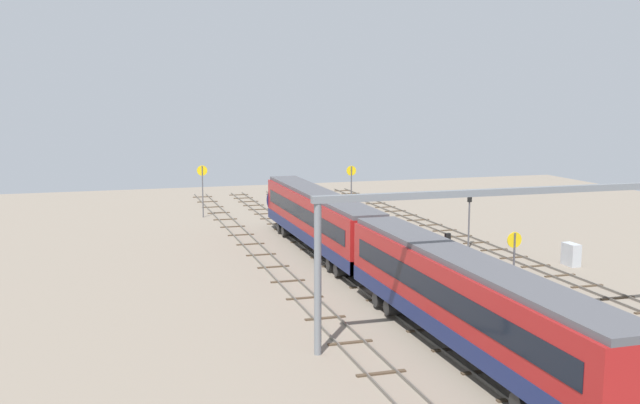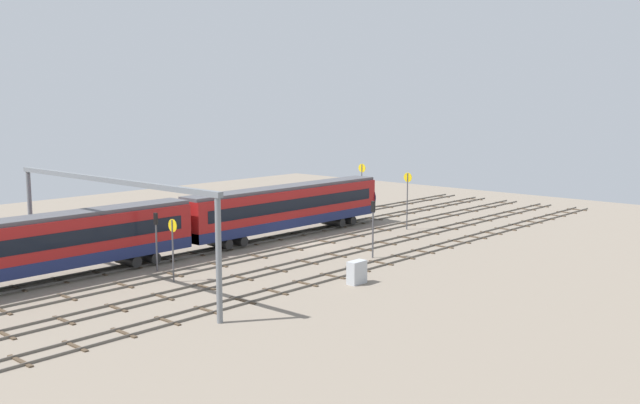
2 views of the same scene
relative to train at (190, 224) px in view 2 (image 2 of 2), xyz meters
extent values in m
plane|color=gray|center=(9.93, -4.69, -2.66)|extent=(94.26, 94.26, 0.00)
cube|color=#59544C|center=(9.93, -14.80, -2.58)|extent=(78.26, 0.07, 0.16)
cube|color=#59544C|center=(9.93, -13.36, -2.58)|extent=(78.26, 0.07, 0.16)
cube|color=#473828|center=(-21.68, -14.08, -2.62)|extent=(0.24, 2.40, 0.08)
cube|color=#473828|center=(-18.67, -14.08, -2.62)|extent=(0.24, 2.40, 0.08)
cube|color=#473828|center=(-15.66, -14.08, -2.62)|extent=(0.24, 2.40, 0.08)
cube|color=#473828|center=(-12.65, -14.08, -2.62)|extent=(0.24, 2.40, 0.08)
cube|color=#473828|center=(-9.64, -14.08, -2.62)|extent=(0.24, 2.40, 0.08)
cube|color=#473828|center=(-6.63, -14.08, -2.62)|extent=(0.24, 2.40, 0.08)
cube|color=#473828|center=(-3.62, -14.08, -2.62)|extent=(0.24, 2.40, 0.08)
cube|color=#473828|center=(-0.61, -14.08, -2.62)|extent=(0.24, 2.40, 0.08)
cube|color=#473828|center=(2.40, -14.08, -2.62)|extent=(0.24, 2.40, 0.08)
cube|color=#473828|center=(5.41, -14.08, -2.62)|extent=(0.24, 2.40, 0.08)
cube|color=#473828|center=(8.42, -14.08, -2.62)|extent=(0.24, 2.40, 0.08)
cube|color=#473828|center=(11.43, -14.08, -2.62)|extent=(0.24, 2.40, 0.08)
cube|color=#473828|center=(14.44, -14.08, -2.62)|extent=(0.24, 2.40, 0.08)
cube|color=#473828|center=(17.45, -14.08, -2.62)|extent=(0.24, 2.40, 0.08)
cube|color=#473828|center=(20.46, -14.08, -2.62)|extent=(0.24, 2.40, 0.08)
cube|color=#473828|center=(23.47, -14.08, -2.62)|extent=(0.24, 2.40, 0.08)
cube|color=#473828|center=(26.48, -14.08, -2.62)|extent=(0.24, 2.40, 0.08)
cube|color=#473828|center=(29.49, -14.08, -2.62)|extent=(0.24, 2.40, 0.08)
cube|color=#473828|center=(32.50, -14.08, -2.62)|extent=(0.24, 2.40, 0.08)
cube|color=#473828|center=(35.51, -14.08, -2.62)|extent=(0.24, 2.40, 0.08)
cube|color=#473828|center=(38.52, -14.08, -2.62)|extent=(0.24, 2.40, 0.08)
cube|color=#473828|center=(41.53, -14.08, -2.62)|extent=(0.24, 2.40, 0.08)
cube|color=#473828|center=(44.54, -14.08, -2.62)|extent=(0.24, 2.40, 0.08)
cube|color=#473828|center=(47.55, -14.08, -2.62)|extent=(0.24, 2.40, 0.08)
cube|color=#59544C|center=(9.93, -10.10, -2.58)|extent=(78.26, 0.07, 0.16)
cube|color=#59544C|center=(9.93, -8.67, -2.58)|extent=(78.26, 0.07, 0.16)
cube|color=#473828|center=(-20.31, -9.39, -2.62)|extent=(0.24, 2.40, 0.08)
cube|color=#473828|center=(-16.75, -9.39, -2.62)|extent=(0.24, 2.40, 0.08)
cube|color=#473828|center=(-13.20, -9.39, -2.62)|extent=(0.24, 2.40, 0.08)
cube|color=#473828|center=(-9.64, -9.39, -2.62)|extent=(0.24, 2.40, 0.08)
cube|color=#473828|center=(-6.08, -9.39, -2.62)|extent=(0.24, 2.40, 0.08)
cube|color=#473828|center=(-2.52, -9.39, -2.62)|extent=(0.24, 2.40, 0.08)
cube|color=#473828|center=(1.03, -9.39, -2.62)|extent=(0.24, 2.40, 0.08)
cube|color=#473828|center=(4.59, -9.39, -2.62)|extent=(0.24, 2.40, 0.08)
cube|color=#473828|center=(8.15, -9.39, -2.62)|extent=(0.24, 2.40, 0.08)
cube|color=#473828|center=(11.70, -9.39, -2.62)|extent=(0.24, 2.40, 0.08)
cube|color=#473828|center=(15.26, -9.39, -2.62)|extent=(0.24, 2.40, 0.08)
cube|color=#473828|center=(18.82, -9.39, -2.62)|extent=(0.24, 2.40, 0.08)
cube|color=#473828|center=(22.38, -9.39, -2.62)|extent=(0.24, 2.40, 0.08)
cube|color=#473828|center=(25.93, -9.39, -2.62)|extent=(0.24, 2.40, 0.08)
cube|color=#473828|center=(29.49, -9.39, -2.62)|extent=(0.24, 2.40, 0.08)
cube|color=#473828|center=(33.05, -9.39, -2.62)|extent=(0.24, 2.40, 0.08)
cube|color=#473828|center=(36.61, -9.39, -2.62)|extent=(0.24, 2.40, 0.08)
cube|color=#473828|center=(40.16, -9.39, -2.62)|extent=(0.24, 2.40, 0.08)
cube|color=#473828|center=(43.72, -9.39, -2.62)|extent=(0.24, 2.40, 0.08)
cube|color=#473828|center=(47.28, -9.39, -2.62)|extent=(0.24, 2.40, 0.08)
cube|color=#59544C|center=(9.93, -5.41, -2.58)|extent=(78.26, 0.07, 0.16)
cube|color=#59544C|center=(9.93, -3.98, -2.58)|extent=(78.26, 0.07, 0.16)
cube|color=#473828|center=(-18.33, -4.69, -2.62)|extent=(0.24, 2.40, 0.08)
cube|color=#473828|center=(-13.99, -4.69, -2.62)|extent=(0.24, 2.40, 0.08)
cube|color=#473828|center=(-9.64, -4.69, -2.62)|extent=(0.24, 2.40, 0.08)
cube|color=#473828|center=(-5.29, -4.69, -2.62)|extent=(0.24, 2.40, 0.08)
cube|color=#473828|center=(-0.94, -4.69, -2.62)|extent=(0.24, 2.40, 0.08)
cube|color=#473828|center=(3.40, -4.69, -2.62)|extent=(0.24, 2.40, 0.08)
cube|color=#473828|center=(7.75, -4.69, -2.62)|extent=(0.24, 2.40, 0.08)
cube|color=#473828|center=(12.10, -4.69, -2.62)|extent=(0.24, 2.40, 0.08)
cube|color=#473828|center=(16.45, -4.69, -2.62)|extent=(0.24, 2.40, 0.08)
cube|color=#473828|center=(20.80, -4.69, -2.62)|extent=(0.24, 2.40, 0.08)
cube|color=#473828|center=(25.14, -4.69, -2.62)|extent=(0.24, 2.40, 0.08)
cube|color=#473828|center=(29.49, -4.69, -2.62)|extent=(0.24, 2.40, 0.08)
cube|color=#473828|center=(33.84, -4.69, -2.62)|extent=(0.24, 2.40, 0.08)
cube|color=#473828|center=(38.19, -4.69, -2.62)|extent=(0.24, 2.40, 0.08)
cube|color=#473828|center=(42.53, -4.69, -2.62)|extent=(0.24, 2.40, 0.08)
cube|color=#473828|center=(46.88, -4.69, -2.62)|extent=(0.24, 2.40, 0.08)
cube|color=#59544C|center=(9.93, -0.72, -2.58)|extent=(78.26, 0.07, 0.16)
cube|color=#59544C|center=(9.93, 0.72, -2.58)|extent=(78.26, 0.07, 0.16)
cube|color=#473828|center=(-15.12, 0.00, -2.62)|extent=(0.24, 2.40, 0.08)
cube|color=#473828|center=(-11.99, 0.00, -2.62)|extent=(0.24, 2.40, 0.08)
cube|color=#473828|center=(-8.86, 0.00, -2.62)|extent=(0.24, 2.40, 0.08)
cube|color=#473828|center=(-5.73, 0.00, -2.62)|extent=(0.24, 2.40, 0.08)
cube|color=#473828|center=(-2.59, 0.00, -2.62)|extent=(0.24, 2.40, 0.08)
cube|color=#473828|center=(0.54, 0.00, -2.62)|extent=(0.24, 2.40, 0.08)
cube|color=#473828|center=(3.67, 0.00, -2.62)|extent=(0.24, 2.40, 0.08)
cube|color=#473828|center=(6.80, 0.00, -2.62)|extent=(0.24, 2.40, 0.08)
cube|color=#473828|center=(9.93, 0.00, -2.62)|extent=(0.24, 2.40, 0.08)
cube|color=#473828|center=(13.06, 0.00, -2.62)|extent=(0.24, 2.40, 0.08)
cube|color=#473828|center=(16.19, 0.00, -2.62)|extent=(0.24, 2.40, 0.08)
cube|color=#473828|center=(19.32, 0.00, -2.62)|extent=(0.24, 2.40, 0.08)
cube|color=#473828|center=(22.45, 0.00, -2.62)|extent=(0.24, 2.40, 0.08)
cube|color=#473828|center=(25.58, 0.00, -2.62)|extent=(0.24, 2.40, 0.08)
cube|color=#473828|center=(28.71, 0.00, -2.62)|extent=(0.24, 2.40, 0.08)
cube|color=#473828|center=(31.84, 0.00, -2.62)|extent=(0.24, 2.40, 0.08)
cube|color=#473828|center=(34.97, 0.00, -2.62)|extent=(0.24, 2.40, 0.08)
cube|color=#473828|center=(38.10, 0.00, -2.62)|extent=(0.24, 2.40, 0.08)
cube|color=#473828|center=(41.23, 0.00, -2.62)|extent=(0.24, 2.40, 0.08)
cube|color=#473828|center=(44.36, 0.00, -2.62)|extent=(0.24, 2.40, 0.08)
cube|color=#473828|center=(47.49, 0.00, -2.62)|extent=(0.24, 2.40, 0.08)
cube|color=#59544C|center=(9.93, 3.98, -2.58)|extent=(78.26, 0.07, 0.16)
cube|color=#59544C|center=(9.93, 5.41, -2.58)|extent=(78.26, 0.07, 0.16)
cube|color=#473828|center=(-13.99, 4.69, -2.62)|extent=(0.24, 2.40, 0.08)
cube|color=#473828|center=(-9.64, 4.69, -2.62)|extent=(0.24, 2.40, 0.08)
cube|color=#473828|center=(-5.29, 4.69, -2.62)|extent=(0.24, 2.40, 0.08)
cube|color=#473828|center=(-0.94, 4.69, -2.62)|extent=(0.24, 2.40, 0.08)
cube|color=#473828|center=(3.40, 4.69, -2.62)|extent=(0.24, 2.40, 0.08)
cube|color=#473828|center=(7.75, 4.69, -2.62)|extent=(0.24, 2.40, 0.08)
cube|color=#473828|center=(12.10, 4.69, -2.62)|extent=(0.24, 2.40, 0.08)
cube|color=#473828|center=(16.45, 4.69, -2.62)|extent=(0.24, 2.40, 0.08)
cube|color=#473828|center=(20.80, 4.69, -2.62)|extent=(0.24, 2.40, 0.08)
cube|color=#473828|center=(25.14, 4.69, -2.62)|extent=(0.24, 2.40, 0.08)
cube|color=#473828|center=(29.49, 4.69, -2.62)|extent=(0.24, 2.40, 0.08)
cube|color=#473828|center=(33.84, 4.69, -2.62)|extent=(0.24, 2.40, 0.08)
cube|color=#473828|center=(38.19, 4.69, -2.62)|extent=(0.24, 2.40, 0.08)
cube|color=#473828|center=(42.53, 4.69, -2.62)|extent=(0.24, 2.40, 0.08)
cube|color=#473828|center=(46.88, 4.69, -2.62)|extent=(0.24, 2.40, 0.08)
cube|color=maroon|center=(11.80, 0.00, 0.20)|extent=(24.00, 2.90, 3.60)
cube|color=navy|center=(11.80, 0.00, -1.15)|extent=(24.00, 2.94, 0.90)
cube|color=#4C4C51|center=(11.80, 0.00, 2.15)|extent=(24.00, 2.50, 0.30)
cube|color=black|center=(11.80, -1.46, 0.63)|extent=(22.00, 0.04, 1.10)
cube|color=black|center=(11.80, 1.46, 0.63)|extent=(22.00, 0.04, 1.10)
cylinder|color=black|center=(3.22, 0.00, -2.05)|extent=(0.90, 2.70, 0.90)
cylinder|color=black|center=(5.02, 0.00, -2.05)|extent=(0.90, 2.70, 0.90)
cylinder|color=black|center=(18.58, 0.00, -2.05)|extent=(0.90, 2.70, 0.90)
cylinder|color=black|center=(20.38, 0.00, -2.05)|extent=(0.90, 2.70, 0.90)
cube|color=maroon|center=(-13.00, 0.00, 0.20)|extent=(24.00, 2.90, 3.60)
cube|color=navy|center=(-13.00, 0.00, -1.15)|extent=(24.00, 2.94, 0.90)
cube|color=#4C4C51|center=(-13.00, 0.00, 2.15)|extent=(24.00, 2.50, 0.30)
cube|color=black|center=(-13.00, -1.46, 0.63)|extent=(22.00, 0.04, 1.10)
cube|color=black|center=(-13.00, 1.46, 0.63)|extent=(22.00, 0.04, 1.10)
cylinder|color=black|center=(-6.22, 0.00, -2.05)|extent=(0.90, 2.70, 0.90)
cylinder|color=black|center=(-4.42, 0.00, -2.05)|extent=(0.90, 2.70, 0.90)
cone|color=navy|center=(24.60, 0.00, 0.02)|extent=(1.60, 3.24, 3.24)
cylinder|color=slate|center=(-10.70, -16.60, 1.10)|extent=(0.36, 0.36, 7.52)
cylinder|color=slate|center=(-10.70, 6.74, 1.10)|extent=(0.36, 0.36, 7.52)
cube|color=slate|center=(-10.70, -4.93, 5.04)|extent=(0.40, 23.95, 0.35)
cylinder|color=#4C4C51|center=(31.64, 6.65, 0.04)|extent=(0.12, 0.12, 5.39)
cylinder|color=yellow|center=(31.68, 6.65, 2.25)|extent=(0.05, 1.07, 1.07)
cube|color=black|center=(31.71, 6.65, 2.25)|extent=(0.02, 0.48, 0.12)
cylinder|color=#4C4C51|center=(-6.64, -6.58, -0.36)|extent=(0.12, 0.12, 4.61)
cylinder|color=yellow|center=(-6.60, -6.58, 1.52)|extent=(0.05, 0.94, 0.94)
cube|color=black|center=(-6.57, -6.58, 1.52)|extent=(0.02, 0.42, 0.12)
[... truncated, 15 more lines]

